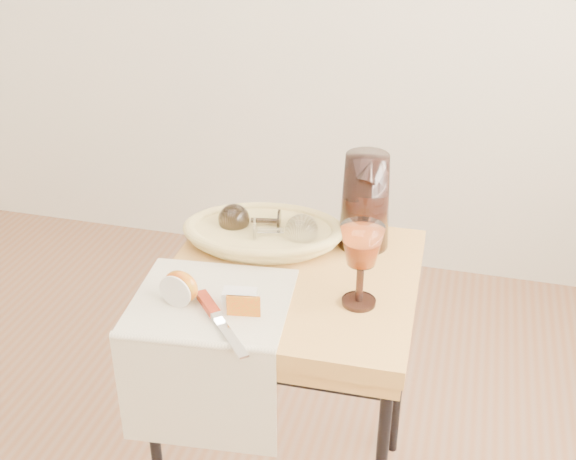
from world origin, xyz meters
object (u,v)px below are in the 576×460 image
(wine_goblet, at_px, (361,265))
(apple_half, at_px, (181,286))
(goblet_lying_b, at_px, (282,231))
(side_table, at_px, (290,398))
(tea_towel, at_px, (211,301))
(goblet_lying_a, at_px, (253,220))
(pitcher, at_px, (365,201))
(table_knife, at_px, (219,320))
(bread_basket, at_px, (264,235))

(wine_goblet, bearing_deg, apple_half, -165.00)
(goblet_lying_b, xyz_separation_m, apple_half, (-0.14, -0.26, -0.01))
(side_table, distance_m, apple_half, 0.45)
(tea_towel, bearing_deg, apple_half, -167.11)
(goblet_lying_a, relative_size, pitcher, 0.46)
(wine_goblet, relative_size, table_knife, 0.81)
(bread_basket, relative_size, wine_goblet, 1.85)
(wine_goblet, height_order, apple_half, wine_goblet)
(bread_basket, height_order, table_knife, bread_basket)
(table_knife, bearing_deg, bread_basket, 140.76)
(side_table, xyz_separation_m, apple_half, (-0.18, -0.16, 0.38))
(bread_basket, xyz_separation_m, goblet_lying_b, (0.05, -0.02, 0.03))
(tea_towel, xyz_separation_m, wine_goblet, (0.29, 0.07, 0.09))
(bread_basket, height_order, goblet_lying_b, goblet_lying_b)
(goblet_lying_a, height_order, pitcher, pitcher)
(side_table, distance_m, goblet_lying_a, 0.43)
(side_table, relative_size, table_knife, 3.13)
(goblet_lying_b, distance_m, wine_goblet, 0.27)
(goblet_lying_a, bearing_deg, table_knife, 86.57)
(wine_goblet, bearing_deg, table_knife, -149.25)
(goblet_lying_b, height_order, pitcher, pitcher)
(side_table, height_order, pitcher, pitcher)
(apple_half, distance_m, table_knife, 0.12)
(side_table, relative_size, tea_towel, 2.18)
(tea_towel, relative_size, apple_half, 4.19)
(goblet_lying_b, relative_size, apple_half, 1.65)
(wine_goblet, bearing_deg, tea_towel, -165.74)
(apple_half, bearing_deg, tea_towel, 28.02)
(side_table, height_order, tea_towel, tea_towel)
(goblet_lying_b, relative_size, table_knife, 0.56)
(wine_goblet, bearing_deg, bread_basket, 143.78)
(bread_basket, relative_size, goblet_lying_a, 2.75)
(apple_half, height_order, table_knife, apple_half)
(tea_towel, relative_size, goblet_lying_b, 2.55)
(bread_basket, relative_size, apple_half, 4.36)
(pitcher, bearing_deg, goblet_lying_a, -158.95)
(side_table, xyz_separation_m, goblet_lying_a, (-0.12, 0.13, 0.39))
(wine_goblet, relative_size, apple_half, 2.36)
(side_table, bearing_deg, goblet_lying_a, 133.01)
(goblet_lying_b, bearing_deg, table_knife, -111.46)
(side_table, height_order, table_knife, table_knife)
(bread_basket, xyz_separation_m, wine_goblet, (0.25, -0.19, 0.07))
(goblet_lying_b, bearing_deg, pitcher, 8.50)
(bread_basket, bearing_deg, tea_towel, -106.82)
(tea_towel, distance_m, pitcher, 0.42)
(goblet_lying_b, bearing_deg, apple_half, -132.33)
(side_table, xyz_separation_m, wine_goblet, (0.16, -0.07, 0.43))
(goblet_lying_b, height_order, apple_half, goblet_lying_b)
(wine_goblet, bearing_deg, side_table, 156.86)
(side_table, bearing_deg, table_knife, -111.43)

